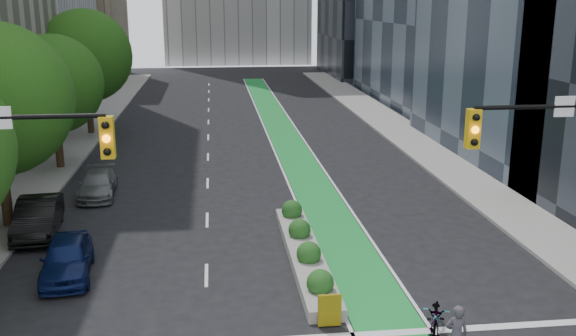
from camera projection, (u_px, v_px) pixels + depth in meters
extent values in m
cube|color=gray|center=(58.00, 156.00, 40.10)|extent=(3.60, 90.00, 0.15)
cube|color=gray|center=(423.00, 146.00, 42.77)|extent=(3.60, 90.00, 0.15)
cube|color=#198C35|center=(284.00, 135.00, 46.60)|extent=(2.20, 70.00, 0.01)
cylinder|color=black|center=(3.00, 171.00, 27.08)|extent=(0.44, 0.44, 5.04)
cylinder|color=black|center=(58.00, 131.00, 36.76)|extent=(0.44, 0.44, 4.48)
sphere|color=#18480F|center=(53.00, 84.00, 36.07)|extent=(5.60, 5.60, 5.60)
cylinder|color=black|center=(89.00, 100.00, 46.28)|extent=(0.44, 0.44, 5.15)
sphere|color=#18480F|center=(85.00, 56.00, 45.49)|extent=(6.60, 6.60, 6.60)
cube|color=gold|center=(107.00, 137.00, 15.80)|extent=(0.34, 0.28, 1.05)
sphere|color=orange|center=(106.00, 139.00, 15.65)|extent=(0.20, 0.20, 0.20)
cube|color=white|center=(0.00, 118.00, 15.35)|extent=(0.55, 0.04, 0.55)
cylinder|color=black|center=(574.00, 106.00, 17.04)|extent=(5.50, 0.12, 0.12)
cube|color=gold|center=(473.00, 129.00, 16.87)|extent=(0.34, 0.28, 1.05)
sphere|color=orange|center=(475.00, 130.00, 16.71)|extent=(0.20, 0.20, 0.20)
cube|color=white|center=(564.00, 106.00, 16.98)|extent=(0.55, 0.04, 0.55)
cube|color=gray|center=(305.00, 255.00, 24.25)|extent=(1.20, 10.00, 0.40)
cube|color=yellow|center=(330.00, 310.00, 19.17)|extent=(0.70, 0.12, 1.00)
sphere|color=#194C19|center=(320.00, 283.00, 20.77)|extent=(0.90, 0.90, 0.90)
sphere|color=#194C19|center=(309.00, 254.00, 23.17)|extent=(0.90, 0.90, 0.90)
sphere|color=#194C19|center=(300.00, 230.00, 25.58)|extent=(0.90, 0.90, 0.90)
sphere|color=#194C19|center=(292.00, 210.00, 27.98)|extent=(0.90, 0.90, 0.90)
imported|color=gray|center=(436.00, 318.00, 18.68)|extent=(1.47, 2.24, 1.11)
imported|color=#3E3843|center=(456.00, 335.00, 17.13)|extent=(0.67, 0.48, 1.72)
imported|color=#0C1848|center=(67.00, 258.00, 22.66)|extent=(2.10, 4.29, 1.41)
imported|color=black|center=(38.00, 217.00, 26.78)|extent=(2.07, 4.74, 1.52)
imported|color=slate|center=(98.00, 184.00, 32.04)|extent=(1.97, 4.31, 1.22)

